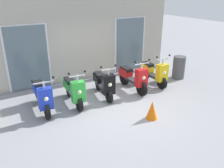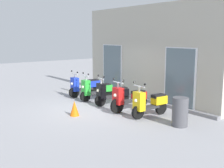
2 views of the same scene
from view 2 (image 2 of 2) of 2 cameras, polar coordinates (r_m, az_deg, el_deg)
ground_plane at (r=10.67m, az=-3.73°, el=-4.96°), size 40.00×40.00×0.00m
storefront_facade at (r=12.00m, az=6.61°, el=5.86°), size 7.49×0.50×3.96m
scooter_blue at (r=12.73m, az=-5.60°, el=-0.39°), size 0.61×1.59×1.20m
scooter_green at (r=11.93m, az=-3.26°, el=-1.16°), size 0.53×1.55×1.21m
scooter_black at (r=11.11m, az=-0.07°, el=-1.96°), size 0.59×1.51×1.21m
scooter_red at (r=10.22m, az=3.47°, el=-2.88°), size 0.62×1.66×1.24m
scooter_yellow at (r=9.55m, az=7.57°, el=-3.83°), size 0.60×1.51×1.23m
curb_bollard at (r=13.98m, az=-8.13°, el=-0.06°), size 0.12×0.12×0.70m
trash_bin at (r=8.75m, az=13.64°, el=-5.51°), size 0.48×0.48×0.89m
traffic_cone at (r=9.73m, az=-7.62°, el=-4.91°), size 0.32×0.32×0.52m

